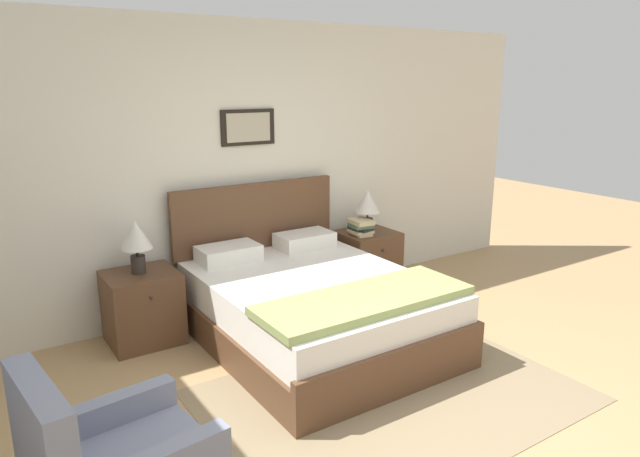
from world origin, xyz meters
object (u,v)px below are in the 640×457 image
at_px(table_lamp_near_window, 136,238).
at_px(table_lamp_by_door, 368,204).
at_px(nightstand_near_window, 143,307).
at_px(bed, 313,306).
at_px(nightstand_by_door, 367,260).

height_order(table_lamp_near_window, table_lamp_by_door, same).
distance_m(nightstand_near_window, table_lamp_by_door, 2.37).
height_order(nightstand_near_window, table_lamp_by_door, table_lamp_by_door).
height_order(bed, table_lamp_near_window, bed).
xyz_separation_m(bed, nightstand_by_door, (1.15, 0.77, -0.01)).
relative_size(table_lamp_near_window, table_lamp_by_door, 1.00).
bearing_deg(table_lamp_by_door, nightstand_by_door, -81.80).
bearing_deg(table_lamp_near_window, table_lamp_by_door, 0.00).
distance_m(nightstand_by_door, table_lamp_by_door, 0.58).
relative_size(nightstand_by_door, table_lamp_by_door, 1.37).
height_order(nightstand_near_window, table_lamp_near_window, table_lamp_near_window).
bearing_deg(bed, table_lamp_near_window, 146.16).
bearing_deg(table_lamp_near_window, bed, -33.84).
relative_size(nightstand_near_window, nightstand_by_door, 1.00).
xyz_separation_m(bed, table_lamp_near_window, (-1.15, 0.77, 0.57)).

